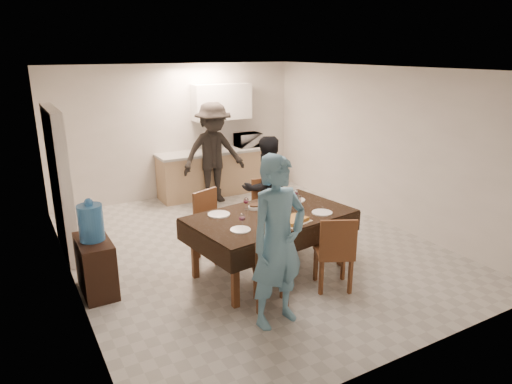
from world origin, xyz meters
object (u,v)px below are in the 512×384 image
dining_table (271,217)px  person_near (278,242)px  console (96,266)px  savoury_tart (294,220)px  wine_bottle (266,203)px  microwave (248,140)px  water_jug (91,223)px  person_far (266,188)px  person_kitchen (214,153)px  water_pitcher (296,203)px

dining_table → person_near: size_ratio=1.19×
console → savoury_tart: savoury_tart is taller
dining_table → person_near: bearing=-125.7°
dining_table → savoury_tart: (0.10, -0.38, 0.06)m
wine_bottle → person_near: size_ratio=0.16×
savoury_tart → microwave: bearing=69.2°
water_jug → wine_bottle: bearing=-14.1°
savoury_tart → person_far: (0.45, 1.43, -0.03)m
water_jug → person_kitchen: 3.67m
water_jug → microwave: 4.72m
console → water_jug: (0.00, 0.00, 0.56)m
dining_table → wine_bottle: 0.20m
person_far → water_pitcher: bearing=81.9°
wine_bottle → person_kitchen: 3.07m
dining_table → water_pitcher: water_pitcher is taller
microwave → person_kitchen: (-0.99, -0.45, -0.09)m
water_jug → wine_bottle: 2.14m
water_pitcher → person_near: bearing=-132.0°
dining_table → person_far: bearing=54.3°
console → water_pitcher: (2.48, -0.62, 0.57)m
water_jug → savoury_tart: size_ratio=1.11×
dining_table → water_jug: bearing=157.0°
console → wine_bottle: (2.08, -0.52, 0.62)m
person_kitchen → dining_table: bearing=-100.7°
dining_table → person_far: (0.55, 1.05, 0.03)m
microwave → person_near: person_near is taller
water_jug → person_kitchen: (2.71, 2.48, 0.06)m
microwave → water_pitcher: bearing=71.0°
dining_table → microwave: microwave is taller
console → person_kitchen: person_kitchen is taller
dining_table → water_jug: water_jug is taller
wine_bottle → water_pitcher: wine_bottle is taller
person_far → wine_bottle: bearing=61.3°
console → person_far: 2.76m
console → microwave: bearing=38.4°
console → person_near: (1.58, -1.62, 0.59)m
console → person_kitchen: bearing=42.6°
water_jug → microwave: size_ratio=0.85×
dining_table → person_far: 1.19m
person_near → person_kitchen: 4.26m
console → person_kitchen: 3.72m
console → person_near: bearing=-45.8°
dining_table → person_kitchen: (0.58, 3.05, 0.19)m
water_pitcher → person_kitchen: (0.23, 3.10, 0.05)m
console → person_kitchen: size_ratio=0.38×
person_near → dining_table: bearing=55.4°
dining_table → wine_bottle: wine_bottle is taller
person_far → person_kitchen: size_ratio=0.84×
dining_table → water_pitcher: 0.38m
console → water_jug: water_jug is taller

